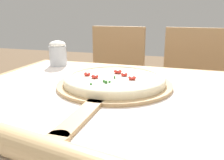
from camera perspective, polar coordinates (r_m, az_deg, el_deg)
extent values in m
cube|color=#A87F51|center=(0.72, -0.38, -6.10)|extent=(1.11, 1.02, 0.03)
cylinder|color=#A87F51|center=(1.45, -14.05, -10.74)|extent=(0.06, 0.06, 0.70)
cube|color=silver|center=(0.71, -0.38, -4.79)|extent=(1.03, 0.94, 0.00)
cylinder|color=tan|center=(0.84, 0.62, -1.05)|extent=(0.40, 0.40, 0.01)
cube|color=tan|center=(0.59, -7.58, -8.73)|extent=(0.04, 0.22, 0.01)
cylinder|color=tan|center=(0.50, -12.89, -13.47)|extent=(0.05, 0.05, 0.01)
cylinder|color=beige|center=(0.83, 0.62, -0.13)|extent=(0.35, 0.35, 0.02)
torus|color=beige|center=(0.83, 0.62, 0.40)|extent=(0.35, 0.35, 0.02)
cylinder|color=white|center=(0.83, 0.62, 0.50)|extent=(0.31, 0.31, 0.00)
ellipsoid|color=red|center=(0.88, 1.40, 2.09)|extent=(0.03, 0.03, 0.02)
ellipsoid|color=red|center=(0.86, -5.99, 1.47)|extent=(0.02, 0.02, 0.01)
ellipsoid|color=red|center=(0.82, -4.15, 0.88)|extent=(0.03, 0.03, 0.01)
ellipsoid|color=red|center=(0.85, 2.72, 1.41)|extent=(0.03, 0.03, 0.01)
ellipsoid|color=red|center=(0.80, 4.86, 0.55)|extent=(0.03, 0.03, 0.01)
cube|color=#387533|center=(0.77, -2.02, -0.23)|extent=(0.01, 0.01, 0.01)
cube|color=#387533|center=(0.76, -0.59, -0.43)|extent=(0.01, 0.01, 0.01)
cube|color=#387533|center=(0.82, 0.66, 0.70)|extent=(0.01, 0.01, 0.01)
cube|color=#387533|center=(0.76, -1.46, -0.50)|extent=(0.01, 0.01, 0.01)
cube|color=#387533|center=(0.74, -5.08, -0.95)|extent=(0.01, 0.01, 0.01)
cylinder|color=tan|center=(0.43, -17.56, -15.79)|extent=(0.35, 0.11, 0.05)
cube|color=tan|center=(1.60, -0.65, -3.86)|extent=(0.42, 0.42, 0.02)
cube|color=tan|center=(1.71, 1.49, 5.41)|extent=(0.38, 0.05, 0.44)
cylinder|color=tan|center=(1.62, -8.10, -12.61)|extent=(0.04, 0.04, 0.44)
cylinder|color=tan|center=(1.51, 3.04, -14.69)|extent=(0.04, 0.04, 0.44)
cylinder|color=tan|center=(1.88, -3.51, -8.33)|extent=(0.04, 0.04, 0.44)
cylinder|color=tan|center=(1.79, 6.09, -9.73)|extent=(0.04, 0.04, 0.44)
cube|color=tan|center=(1.53, 17.74, -5.59)|extent=(0.43, 0.43, 0.02)
cube|color=tan|center=(1.64, 19.01, 4.14)|extent=(0.38, 0.07, 0.44)
cylinder|color=tan|center=(1.50, 10.12, -15.14)|extent=(0.04, 0.04, 0.44)
cylinder|color=tan|center=(1.49, 22.77, -16.68)|extent=(0.04, 0.04, 0.44)
cylinder|color=tan|center=(1.78, 12.43, -10.10)|extent=(0.04, 0.04, 0.44)
cylinder|color=tan|center=(1.77, 22.87, -11.29)|extent=(0.04, 0.04, 0.44)
cylinder|color=#B2B7BC|center=(1.19, -12.84, 5.68)|extent=(0.08, 0.08, 0.09)
ellipsoid|color=white|center=(1.18, -13.00, 8.31)|extent=(0.08, 0.08, 0.04)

